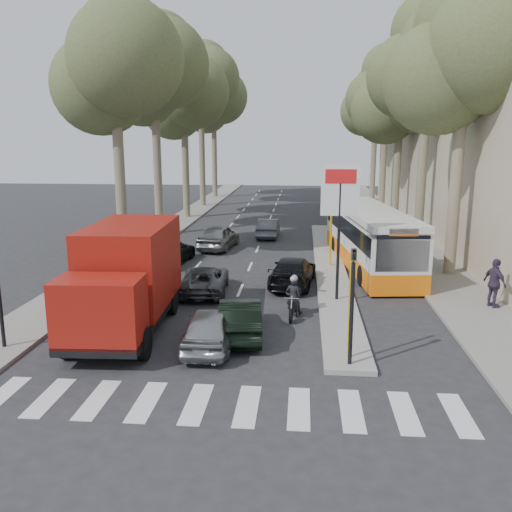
{
  "coord_description": "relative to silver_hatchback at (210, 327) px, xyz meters",
  "views": [
    {
      "loc": [
        1.8,
        -16.47,
        6.64
      ],
      "look_at": [
        -0.18,
        6.35,
        1.6
      ],
      "focal_mm": 38.0,
      "sensor_mm": 36.0,
      "label": 1
    }
  ],
  "objects": [
    {
      "name": "queue_car_b",
      "position": [
        2.5,
        7.72,
        -0.0
      ],
      "size": [
        2.3,
        4.66,
        1.3
      ],
      "primitive_type": "imported",
      "rotation": [
        0.0,
        0.0,
        3.03
      ],
      "color": "black",
      "rests_on": "ground"
    },
    {
      "name": "tree_l_a",
      "position": [
        -6.77,
        12.28,
        9.73
      ],
      "size": [
        7.4,
        7.2,
        14.1
      ],
      "color": "#6B604C",
      "rests_on": "ground"
    },
    {
      "name": "dark_hatchback",
      "position": [
        0.85,
        1.08,
        -0.0
      ],
      "size": [
        1.83,
        4.09,
        1.3
      ],
      "primitive_type": "imported",
      "rotation": [
        0.0,
        0.0,
        3.26
      ],
      "color": "black",
      "rests_on": "ground"
    },
    {
      "name": "billboard",
      "position": [
        4.35,
        5.16,
        3.05
      ],
      "size": [
        1.5,
        12.1,
        5.6
      ],
      "color": "yellow",
      "rests_on": "ground"
    },
    {
      "name": "queue_car_a",
      "position": [
        -1.31,
        6.16,
        -0.07
      ],
      "size": [
        2.25,
        4.33,
        1.16
      ],
      "primitive_type": "imported",
      "rotation": [
        0.0,
        0.0,
        3.22
      ],
      "color": "#494B50",
      "rests_on": "ground"
    },
    {
      "name": "traffic_light_island",
      "position": [
        4.35,
        -1.34,
        1.83
      ],
      "size": [
        0.16,
        0.41,
        3.6
      ],
      "color": "black",
      "rests_on": "ground"
    },
    {
      "name": "tree_r_c",
      "position": [
        10.13,
        26.28,
        9.04
      ],
      "size": [
        7.4,
        7.2,
        13.32
      ],
      "color": "#6B604C",
      "rests_on": "ground"
    },
    {
      "name": "city_bus",
      "position": [
        6.38,
        11.73,
        0.96
      ],
      "size": [
        3.86,
        11.88,
        3.07
      ],
      "rotation": [
        0.0,
        0.0,
        0.12
      ],
      "color": "orange",
      "rests_on": "ground"
    },
    {
      "name": "tree_r_d",
      "position": [
        10.23,
        34.28,
        10.42
      ],
      "size": [
        7.4,
        7.2,
        14.88
      ],
      "color": "#6B604C",
      "rests_on": "ground"
    },
    {
      "name": "motorcycle",
      "position": [
        2.62,
        3.36,
        0.08
      ],
      "size": [
        0.72,
        1.89,
        1.61
      ],
      "rotation": [
        0.0,
        0.0,
        -0.09
      ],
      "color": "black",
      "rests_on": "ground"
    },
    {
      "name": "tree_l_b",
      "position": [
        -6.87,
        20.28,
        10.42
      ],
      "size": [
        7.4,
        7.2,
        14.88
      ],
      "color": "#6B604C",
      "rests_on": "ground"
    },
    {
      "name": "silver_hatchback",
      "position": [
        0.0,
        0.0,
        0.0
      ],
      "size": [
        1.63,
        3.88,
        1.31
      ],
      "primitive_type": "imported",
      "rotation": [
        0.0,
        0.0,
        3.16
      ],
      "color": "#A4A7AC",
      "rests_on": "ground"
    },
    {
      "name": "pedestrian_near",
      "position": [
        10.4,
        4.74,
        0.43
      ],
      "size": [
        0.97,
        1.26,
        1.94
      ],
      "primitive_type": "imported",
      "rotation": [
        0.0,
        0.0,
        1.99
      ],
      "color": "#3F314A",
      "rests_on": "sidewalk_right"
    },
    {
      "name": "pedestrian_far",
      "position": [
        9.13,
        11.88,
        0.32
      ],
      "size": [
        1.2,
        0.78,
        1.72
      ],
      "primitive_type": "imported",
      "rotation": [
        0.0,
        0.0,
        3.42
      ],
      "color": "brown",
      "rests_on": "sidewalk_right"
    },
    {
      "name": "tree_r_a",
      "position": [
        10.23,
        10.28,
        9.73
      ],
      "size": [
        7.4,
        7.2,
        14.1
      ],
      "color": "#6B604C",
      "rests_on": "ground"
    },
    {
      "name": "sidewalk_right",
      "position": [
        9.7,
        25.16,
        -0.59
      ],
      "size": [
        3.2,
        70.0,
        0.12
      ],
      "primitive_type": "cube",
      "color": "gray",
      "rests_on": "ground"
    },
    {
      "name": "median_left",
      "position": [
        -6.9,
        28.16,
        -0.59
      ],
      "size": [
        2.4,
        64.0,
        0.12
      ],
      "primitive_type": "cube",
      "color": "gray",
      "rests_on": "ground"
    },
    {
      "name": "ground",
      "position": [
        1.1,
        0.16,
        -0.65
      ],
      "size": [
        120.0,
        120.0,
        0.0
      ],
      "primitive_type": "plane",
      "color": "#28282B",
      "rests_on": "ground"
    },
    {
      "name": "traffic_island",
      "position": [
        4.35,
        11.16,
        -0.57
      ],
      "size": [
        1.5,
        26.0,
        0.16
      ],
      "primitive_type": "cube",
      "color": "gray",
      "rests_on": "ground"
    },
    {
      "name": "tree_r_b",
      "position": [
        10.33,
        18.28,
        10.76
      ],
      "size": [
        7.4,
        7.2,
        15.27
      ],
      "color": "#6B604C",
      "rests_on": "ground"
    },
    {
      "name": "tree_l_c",
      "position": [
        -6.67,
        28.28,
        9.38
      ],
      "size": [
        7.4,
        7.2,
        13.71
      ],
      "color": "#6B604C",
      "rests_on": "ground"
    },
    {
      "name": "tree_l_d",
      "position": [
        -6.77,
        36.28,
        11.11
      ],
      "size": [
        7.4,
        7.2,
        15.66
      ],
      "color": "#6B604C",
      "rests_on": "ground"
    },
    {
      "name": "tree_l_e",
      "position": [
        -6.87,
        44.28,
        10.07
      ],
      "size": [
        7.4,
        7.2,
        14.49
      ],
      "color": "#6B604C",
      "rests_on": "ground"
    },
    {
      "name": "building_far",
      "position": [
        16.6,
        34.16,
        7.35
      ],
      "size": [
        11.0,
        20.0,
        16.0
      ],
      "primitive_type": "cube",
      "color": "#B7A88E",
      "rests_on": "ground"
    },
    {
      "name": "tree_r_e",
      "position": [
        10.33,
        42.28,
        9.73
      ],
      "size": [
        7.4,
        7.2,
        14.1
      ],
      "color": "#6B604C",
      "rests_on": "ground"
    },
    {
      "name": "queue_car_d",
      "position": [
        0.6,
        19.77,
        -0.02
      ],
      "size": [
        1.42,
        3.88,
        1.27
      ],
      "primitive_type": "imported",
      "rotation": [
        0.0,
        0.0,
        3.12
      ],
      "color": "#54565D",
      "rests_on": "ground"
    },
    {
      "name": "queue_car_e",
      "position": [
        -4.21,
        11.37,
        0.02
      ],
      "size": [
        2.39,
        4.82,
        1.35
      ],
      "primitive_type": "imported",
      "rotation": [
        0.0,
        0.0,
        3.03
      ],
      "color": "black",
      "rests_on": "ground"
    },
    {
      "name": "red_truck",
      "position": [
        -3.11,
        1.28,
        1.28
      ],
      "size": [
        2.89,
        6.97,
        3.66
      ],
      "rotation": [
        0.0,
        0.0,
        0.04
      ],
      "color": "black",
      "rests_on": "ground"
    },
    {
      "name": "queue_car_c",
      "position": [
        -2.16,
        15.67,
        0.1
      ],
      "size": [
        2.35,
        4.61,
        1.5
      ],
      "primitive_type": "imported",
      "rotation": [
        0.0,
        0.0,
        3.01
      ],
      "color": "gray",
      "rests_on": "ground"
    }
  ]
}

